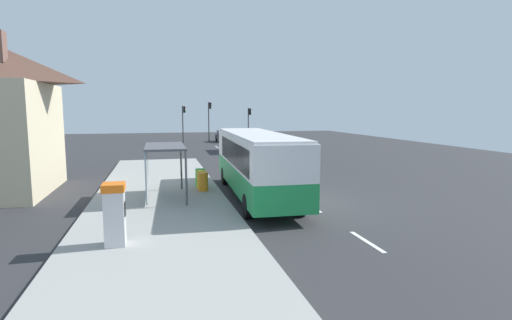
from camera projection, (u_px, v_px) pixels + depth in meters
ground_plane at (240, 164)px, 32.59m from camera, size 56.00×92.00×0.04m
sidewalk_platform at (160, 198)px, 19.51m from camera, size 6.20×30.00×0.18m
lane_stripe_seg_0 at (367, 242)px, 13.37m from camera, size 0.16×2.20×0.01m
lane_stripe_seg_1 at (311, 207)px, 18.19m from camera, size 0.16×2.20×0.01m
lane_stripe_seg_2 at (279, 186)px, 23.01m from camera, size 0.16×2.20×0.01m
lane_stripe_seg_3 at (258, 173)px, 27.83m from camera, size 0.16×2.20×0.01m
lane_stripe_seg_4 at (243, 164)px, 32.65m from camera, size 0.16×2.20×0.01m
lane_stripe_seg_5 at (232, 157)px, 37.47m from camera, size 0.16×2.20×0.01m
lane_stripe_seg_6 at (224, 151)px, 42.29m from camera, size 0.16×2.20×0.01m
lane_stripe_seg_7 at (217, 147)px, 47.11m from camera, size 0.16×2.20×0.01m
bus at (256, 161)px, 19.88m from camera, size 2.92×11.09×3.21m
white_van at (243, 139)px, 41.87m from camera, size 2.14×5.25×2.30m
sedan_near at (224, 136)px, 54.68m from camera, size 1.86×4.41×1.52m
ticket_machine at (115, 214)px, 12.42m from camera, size 0.66×0.76×1.94m
recycling_bin_orange at (203, 182)px, 20.81m from camera, size 0.52×0.52×0.95m
recycling_bin_yellow at (202, 179)px, 21.48m from camera, size 0.52×0.52×0.95m
recycling_bin_green at (200, 177)px, 22.16m from camera, size 0.52×0.52×0.95m
traffic_light_near_side at (249, 119)px, 53.81m from camera, size 0.49×0.28×4.57m
traffic_light_far_side at (183, 118)px, 52.54m from camera, size 0.49×0.28×4.84m
traffic_light_median at (209, 116)px, 54.09m from camera, size 0.49×0.28×5.36m
bus_shelter at (158, 158)px, 19.01m from camera, size 1.80×4.00×2.50m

